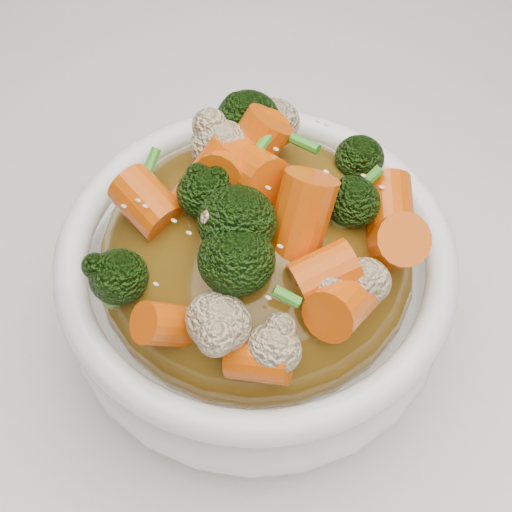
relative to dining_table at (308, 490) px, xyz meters
The scene contains 9 objects.
dining_table is the anchor object (origin of this frame).
tablecloth 0.35m from the dining_table, ahead, with size 1.20×0.80×0.04m, color white.
bowl 0.42m from the dining_table, 125.62° to the right, with size 0.22×0.22×0.09m, color white, non-canonical shape.
sauce_base 0.45m from the dining_table, 125.62° to the right, with size 0.18×0.18×0.10m, color brown.
carrots 0.52m from the dining_table, 125.62° to the right, with size 0.18×0.18×0.05m, color #D64F06, non-canonical shape.
broccoli 0.52m from the dining_table, 125.62° to the right, with size 0.18×0.18×0.05m, color black, non-canonical shape.
cauliflower 0.51m from the dining_table, 125.62° to the right, with size 0.18×0.18×0.04m, color beige, non-canonical shape.
scallions 0.52m from the dining_table, 125.62° to the right, with size 0.13×0.13×0.02m, color #368D20, non-canonical shape.
sesame_seeds 0.52m from the dining_table, 125.62° to the right, with size 0.16×0.16×0.01m, color beige, non-canonical shape.
Camera 1 is at (0.10, -0.26, 1.18)m, focal length 55.00 mm.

